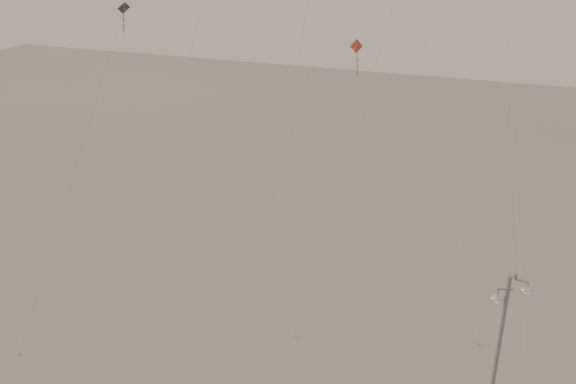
% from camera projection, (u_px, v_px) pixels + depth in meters
% --- Properties ---
extents(street_lamp, '(1.60, 0.62, 8.11)m').
position_uv_depth(street_lamp, '(499.00, 357.00, 32.55)').
color(street_lamp, gray).
rests_on(street_lamp, ground).
extents(kite_3, '(7.50, 16.78, 15.80)m').
position_uv_depth(kite_3, '(286.00, 147.00, 35.60)').
color(kite_3, '#A02517').
rests_on(kite_3, ground).
extents(kite_4, '(4.80, 8.75, 22.75)m').
position_uv_depth(kite_4, '(506.00, 25.00, 32.99)').
color(kite_4, '#332C2A').
rests_on(kite_4, ground).
extents(kite_6, '(5.17, 4.40, 17.44)m').
position_uv_depth(kite_6, '(93.00, 112.00, 38.01)').
color(kite_6, '#332C2A').
rests_on(kite_6, ground).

